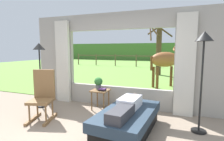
{
  "coord_description": "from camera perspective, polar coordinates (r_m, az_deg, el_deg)",
  "views": [
    {
      "loc": [
        1.54,
        -2.28,
        1.58
      ],
      "look_at": [
        0.0,
        1.8,
        1.05
      ],
      "focal_mm": 28.23,
      "sensor_mm": 36.0,
      "label": 1
    }
  ],
  "objects": [
    {
      "name": "rocking_chair",
      "position": [
        4.3,
        -21.52,
        -7.49
      ],
      "size": [
        0.64,
        0.79,
        1.12
      ],
      "rotation": [
        0.0,
        0.0,
        0.3
      ],
      "color": "brown",
      "rests_on": "ground_plane"
    },
    {
      "name": "recliner_sofa",
      "position": [
        3.53,
        5.11,
        -15.76
      ],
      "size": [
        1.04,
        1.77,
        0.42
      ],
      "rotation": [
        0.0,
        0.0,
        -0.08
      ],
      "color": "black",
      "rests_on": "ground_plane"
    },
    {
      "name": "floor_lamp_left",
      "position": [
        5.11,
        -22.47,
        4.47
      ],
      "size": [
        0.32,
        0.32,
        1.74
      ],
      "color": "black",
      "rests_on": "ground_plane"
    },
    {
      "name": "book_stack",
      "position": [
        4.54,
        -3.14,
        -6.14
      ],
      "size": [
        0.18,
        0.15,
        0.07
      ],
      "color": "black",
      "rests_on": "side_table"
    },
    {
      "name": "back_wall_with_window",
      "position": [
        4.81,
        1.94,
        2.98
      ],
      "size": [
        5.2,
        0.12,
        2.55
      ],
      "color": "#9E998E",
      "rests_on": "ground_plane"
    },
    {
      "name": "potted_plant",
      "position": [
        4.69,
        -4.42,
        -3.88
      ],
      "size": [
        0.22,
        0.22,
        0.32
      ],
      "color": "#4C5156",
      "rests_on": "side_table"
    },
    {
      "name": "pasture_tree",
      "position": [
        11.03,
        14.76,
        6.93
      ],
      "size": [
        1.61,
        1.54,
        3.34
      ],
      "color": "#4C3823",
      "rests_on": "outdoor_pasture_lawn"
    },
    {
      "name": "floor_lamp_right",
      "position": [
        3.63,
        27.5,
        5.49
      ],
      "size": [
        0.32,
        0.32,
        1.91
      ],
      "color": "black",
      "rests_on": "ground_plane"
    },
    {
      "name": "reclining_person",
      "position": [
        3.38,
        4.93,
        -11.32
      ],
      "size": [
        0.39,
        1.44,
        0.22
      ],
      "rotation": [
        0.0,
        0.0,
        -0.08
      ],
      "color": "silver",
      "rests_on": "recliner_sofa"
    },
    {
      "name": "curtain_panel_left",
      "position": [
        5.47,
        -15.58,
        2.69
      ],
      "size": [
        0.44,
        0.1,
        2.4
      ],
      "primitive_type": "cube",
      "color": "beige",
      "rests_on": "ground_plane"
    },
    {
      "name": "distant_hill_ridge",
      "position": [
        25.33,
        17.27,
        5.77
      ],
      "size": [
        36.0,
        2.0,
        2.4
      ],
      "primitive_type": "cube",
      "color": "#456F31",
      "rests_on": "ground_plane"
    },
    {
      "name": "curtain_panel_right",
      "position": [
        4.42,
        22.54,
        1.46
      ],
      "size": [
        0.44,
        0.1,
        2.4
      ],
      "primitive_type": "cube",
      "color": "beige",
      "rests_on": "ground_plane"
    },
    {
      "name": "horse",
      "position": [
        7.45,
        17.36,
        3.34
      ],
      "size": [
        1.66,
        1.36,
        1.73
      ],
      "rotation": [
        0.0,
        0.0,
        -0.94
      ],
      "color": "brown",
      "rests_on": "outdoor_pasture_lawn"
    },
    {
      "name": "outdoor_pasture_lawn",
      "position": [
        15.6,
        14.9,
        0.92
      ],
      "size": [
        36.0,
        21.68,
        0.02
      ],
      "primitive_type": "cube",
      "color": "olive",
      "rests_on": "ground_plane"
    },
    {
      "name": "side_table",
      "position": [
        4.66,
        -3.8,
        -7.42
      ],
      "size": [
        0.44,
        0.44,
        0.52
      ],
      "color": "brown",
      "rests_on": "ground_plane"
    },
    {
      "name": "pasture_fence_line",
      "position": [
        15.67,
        15.03,
        3.64
      ],
      "size": [
        16.1,
        0.1,
        1.1
      ],
      "color": "brown",
      "rests_on": "outdoor_pasture_lawn"
    }
  ]
}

